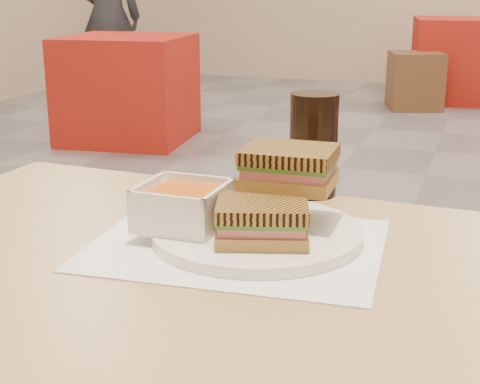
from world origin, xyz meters
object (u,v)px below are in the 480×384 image
(cola_glass, at_px, (313,145))
(bg_table_0, at_px, (128,89))
(plate, at_px, (257,233))
(bg_table_2, at_px, (461,60))
(panini_lower, at_px, (262,221))
(bg_chair_2l, at_px, (415,81))
(bg_chair_0r, at_px, (129,104))
(main_table, at_px, (261,358))
(patron_a, at_px, (108,17))
(soup_bowl, at_px, (183,208))

(cola_glass, height_order, bg_table_0, cola_glass)
(plate, distance_m, bg_table_2, 6.08)
(bg_table_2, bearing_deg, panini_lower, -89.70)
(plate, height_order, bg_chair_2l, plate)
(bg_table_2, relative_size, bg_chair_0r, 2.00)
(main_table, xyz_separation_m, patron_a, (-2.96, 4.81, 0.15))
(bg_table_2, height_order, bg_chair_2l, bg_table_2)
(plate, height_order, bg_table_0, plate)
(main_table, distance_m, panini_lower, 0.17)
(soup_bowl, relative_size, bg_table_0, 0.12)
(main_table, distance_m, plate, 0.17)
(bg_table_0, bearing_deg, bg_table_2, 50.54)
(patron_a, bearing_deg, bg_chair_2l, 16.89)
(soup_bowl, xyz_separation_m, bg_table_2, (0.09, 6.09, -0.42))
(main_table, distance_m, bg_chair_0r, 4.32)
(soup_bowl, xyz_separation_m, patron_a, (-2.82, 4.72, -0.01))
(bg_table_2, bearing_deg, patron_a, -154.71)
(plate, distance_m, cola_glass, 0.25)
(main_table, height_order, bg_table_0, main_table)
(cola_glass, distance_m, bg_table_2, 5.85)
(patron_a, bearing_deg, soup_bowl, -59.13)
(soup_bowl, relative_size, panini_lower, 0.81)
(bg_chair_0r, xyz_separation_m, patron_a, (-0.77, 1.10, 0.54))
(panini_lower, height_order, cola_glass, cola_glass)
(soup_bowl, bearing_deg, bg_chair_0r, 119.54)
(plate, relative_size, bg_table_0, 0.31)
(main_table, xyz_separation_m, bg_chair_2l, (-0.40, 5.58, -0.39))
(panini_lower, relative_size, bg_chair_2l, 0.26)
(main_table, bearing_deg, patron_a, 121.66)
(cola_glass, bearing_deg, bg_table_2, 90.30)
(main_table, height_order, bg_table_2, bg_table_2)
(plate, relative_size, panini_lower, 2.05)
(soup_bowl, height_order, bg_chair_0r, soup_bowl)
(plate, bearing_deg, bg_table_0, 120.96)
(bg_table_0, bearing_deg, plate, -59.04)
(soup_bowl, xyz_separation_m, cola_glass, (0.12, 0.26, 0.04))
(bg_chair_2l, bearing_deg, bg_chair_0r, -133.65)
(bg_table_2, distance_m, bg_chair_0r, 3.27)
(bg_chair_0r, height_order, bg_chair_2l, bg_chair_2l)
(soup_bowl, bearing_deg, plate, 14.80)
(panini_lower, distance_m, bg_chair_0r, 4.27)
(soup_bowl, height_order, patron_a, patron_a)
(soup_bowl, relative_size, bg_chair_0r, 0.23)
(main_table, height_order, bg_chair_2l, main_table)
(soup_bowl, height_order, bg_table_2, soup_bowl)
(plate, xyz_separation_m, bg_table_0, (-2.11, 3.52, -0.40))
(main_table, bearing_deg, soup_bowl, 149.01)
(bg_chair_2l, height_order, patron_a, patron_a)
(bg_table_0, height_order, patron_a, patron_a)
(main_table, xyz_separation_m, soup_bowl, (-0.14, 0.08, 0.16))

